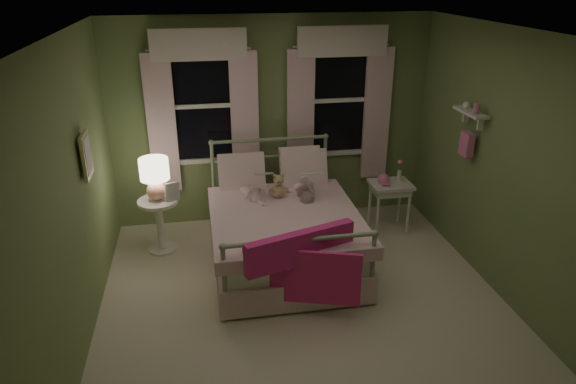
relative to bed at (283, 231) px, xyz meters
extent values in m
plane|color=silver|center=(0.06, -0.90, -0.38)|extent=(4.20, 4.20, 0.00)
plane|color=white|center=(0.06, -0.90, 2.22)|extent=(4.20, 4.20, 0.00)
plane|color=#7A8C54|center=(0.06, 1.20, 0.92)|extent=(4.00, 0.00, 4.00)
plane|color=#7A8C54|center=(0.06, -3.00, 0.92)|extent=(4.00, 0.00, 4.00)
plane|color=#7A8C54|center=(-1.94, -0.90, 0.92)|extent=(0.00, 4.20, 4.20)
plane|color=#7A8C54|center=(2.06, -0.90, 0.92)|extent=(0.00, 4.20, 4.20)
cube|color=white|center=(-0.01, -0.02, 0.04)|extent=(1.44, 1.94, 0.26)
cube|color=white|center=(-0.01, -0.02, -0.20)|extent=(1.54, 2.02, 0.30)
cube|color=white|center=(-0.01, -0.17, 0.22)|extent=(1.58, 1.75, 0.14)
cylinder|color=#9EB793|center=(-0.70, -0.02, -0.08)|extent=(0.04, 1.90, 0.04)
cylinder|color=#9EB793|center=(0.68, -0.02, -0.08)|extent=(0.04, 1.90, 0.04)
cylinder|color=#9EB793|center=(-0.72, 0.95, 0.20)|extent=(0.04, 0.04, 1.15)
cylinder|color=#9EB793|center=(0.70, 0.95, 0.20)|extent=(0.04, 0.04, 1.15)
sphere|color=#9EB793|center=(-0.72, 0.95, 0.77)|extent=(0.07, 0.07, 0.07)
sphere|color=#9EB793|center=(0.70, 0.95, 0.77)|extent=(0.07, 0.07, 0.07)
cylinder|color=#9EB793|center=(-0.01, 0.95, 0.77)|extent=(1.42, 0.04, 0.04)
cylinder|color=#9EB793|center=(-0.01, 0.95, 0.55)|extent=(1.38, 0.03, 0.03)
cylinder|color=#9EB793|center=(-0.72, -0.99, 0.02)|extent=(0.04, 0.04, 0.80)
cylinder|color=#9EB793|center=(0.70, -0.99, 0.02)|extent=(0.04, 0.04, 0.80)
sphere|color=#9EB793|center=(-0.72, -0.99, 0.42)|extent=(0.07, 0.07, 0.07)
sphere|color=#9EB793|center=(0.70, -0.99, 0.42)|extent=(0.07, 0.07, 0.07)
cylinder|color=#9EB793|center=(-0.01, -0.99, 0.42)|extent=(1.42, 0.04, 0.04)
cube|color=white|center=(-0.39, 0.68, 0.42)|extent=(0.55, 0.32, 0.57)
cube|color=white|center=(0.37, 0.68, 0.42)|extent=(0.55, 0.32, 0.57)
cube|color=white|center=(0.32, 0.68, 0.50)|extent=(0.48, 0.30, 0.51)
cube|color=#D92A82|center=(-0.01, -0.99, 0.34)|extent=(1.08, 0.43, 0.32)
cube|color=#E32C7D|center=(-0.01, -1.06, 0.07)|extent=(1.06, 0.36, 0.55)
imported|color=#F7D1DD|center=(-0.29, 0.43, 0.59)|extent=(0.32, 0.24, 0.80)
imported|color=#F7D1DD|center=(0.27, 0.43, 0.59)|extent=(0.38, 0.30, 0.78)
imported|color=beige|center=(-0.29, 0.18, 0.59)|extent=(0.20, 0.12, 0.26)
imported|color=beige|center=(0.27, 0.18, 0.54)|extent=(0.21, 0.13, 0.26)
sphere|color=tan|center=(-0.01, 0.28, 0.37)|extent=(0.16, 0.16, 0.16)
sphere|color=tan|center=(-0.01, 0.26, 0.51)|extent=(0.12, 0.12, 0.12)
sphere|color=tan|center=(-0.05, 0.26, 0.57)|extent=(0.05, 0.05, 0.05)
sphere|color=tan|center=(0.04, 0.26, 0.57)|extent=(0.05, 0.05, 0.05)
sphere|color=tan|center=(-0.09, 0.25, 0.39)|extent=(0.06, 0.06, 0.06)
sphere|color=tan|center=(0.07, 0.25, 0.39)|extent=(0.06, 0.06, 0.06)
sphere|color=#8C6B51|center=(-0.01, 0.21, 0.51)|extent=(0.04, 0.04, 0.04)
cylinder|color=white|center=(-1.37, 0.49, 0.25)|extent=(0.46, 0.46, 0.04)
cylinder|color=white|center=(-1.37, 0.49, -0.06)|extent=(0.08, 0.08, 0.60)
cylinder|color=white|center=(-1.37, 0.49, -0.36)|extent=(0.34, 0.34, 0.03)
sphere|color=#FFAE96|center=(-1.37, 0.49, 0.39)|extent=(0.22, 0.22, 0.22)
cylinder|color=pink|center=(-1.37, 0.49, 0.51)|extent=(0.03, 0.03, 0.13)
cylinder|color=#FFEAC6|center=(-1.37, 0.49, 0.65)|extent=(0.33, 0.33, 0.24)
imported|color=beige|center=(-1.27, 0.41, 0.28)|extent=(0.22, 0.26, 0.02)
cube|color=white|center=(1.43, 0.50, 0.25)|extent=(0.50, 0.40, 0.04)
cube|color=white|center=(1.43, 0.50, 0.18)|extent=(0.44, 0.34, 0.08)
cylinder|color=white|center=(1.23, 0.35, -0.07)|extent=(0.04, 0.04, 0.60)
cylinder|color=white|center=(1.63, 0.35, -0.07)|extent=(0.04, 0.04, 0.60)
cylinder|color=white|center=(1.23, 0.65, -0.07)|extent=(0.04, 0.04, 0.60)
cylinder|color=white|center=(1.63, 0.65, -0.07)|extent=(0.04, 0.04, 0.60)
sphere|color=pink|center=(1.33, 0.50, 0.33)|extent=(0.14, 0.14, 0.14)
cube|color=pink|center=(1.33, 0.41, 0.31)|extent=(0.11, 0.07, 0.04)
cylinder|color=white|center=(1.55, 0.55, 0.34)|extent=(0.05, 0.05, 0.14)
cylinder|color=#4C7F3F|center=(1.55, 0.55, 0.45)|extent=(0.01, 0.01, 0.12)
sphere|color=pink|center=(1.55, 0.55, 0.52)|extent=(0.06, 0.06, 0.06)
cube|color=black|center=(-0.79, 1.18, 1.17)|extent=(0.76, 0.02, 1.35)
cube|color=white|center=(-0.79, 1.16, 1.87)|extent=(0.84, 0.05, 0.06)
cube|color=white|center=(-0.79, 1.16, 0.47)|extent=(0.84, 0.05, 0.06)
cube|color=white|center=(-1.19, 1.16, 1.17)|extent=(0.06, 0.05, 1.40)
cube|color=white|center=(-0.39, 1.16, 1.17)|extent=(0.06, 0.05, 1.40)
cube|color=white|center=(-0.79, 1.16, 1.17)|extent=(0.76, 0.04, 0.05)
cube|color=silver|center=(-1.29, 1.12, 0.97)|extent=(0.34, 0.06, 1.70)
cube|color=white|center=(-0.29, 1.12, 0.97)|extent=(0.34, 0.06, 1.70)
cube|color=white|center=(-0.79, 1.10, 1.90)|extent=(1.10, 0.08, 0.36)
cylinder|color=white|center=(-0.79, 1.14, 1.84)|extent=(1.20, 0.03, 0.03)
cube|color=black|center=(0.91, 1.18, 1.17)|extent=(0.76, 0.02, 1.35)
cube|color=white|center=(0.91, 1.16, 1.87)|extent=(0.84, 0.05, 0.06)
cube|color=white|center=(0.91, 1.16, 0.47)|extent=(0.84, 0.05, 0.06)
cube|color=white|center=(0.51, 1.16, 1.17)|extent=(0.06, 0.05, 1.40)
cube|color=white|center=(1.31, 1.16, 1.17)|extent=(0.06, 0.05, 1.40)
cube|color=white|center=(0.91, 1.16, 1.17)|extent=(0.76, 0.04, 0.05)
cube|color=silver|center=(0.41, 1.12, 0.97)|extent=(0.34, 0.06, 1.70)
cube|color=silver|center=(1.41, 1.12, 0.97)|extent=(0.34, 0.06, 1.70)
cube|color=white|center=(0.91, 1.10, 1.90)|extent=(1.10, 0.08, 0.36)
cylinder|color=white|center=(0.91, 1.14, 1.84)|extent=(1.20, 0.03, 0.03)
cube|color=white|center=(1.95, -0.20, 1.32)|extent=(0.15, 0.50, 0.03)
cube|color=white|center=(1.99, -0.35, 1.24)|extent=(0.06, 0.03, 0.14)
cube|color=white|center=(1.99, -0.05, 1.24)|extent=(0.06, 0.03, 0.14)
cylinder|color=pink|center=(1.95, -0.30, 1.39)|extent=(0.06, 0.06, 0.10)
sphere|color=white|center=(1.95, -0.10, 1.37)|extent=(0.08, 0.08, 0.08)
cube|color=pink|center=(1.96, -0.20, 0.97)|extent=(0.08, 0.18, 0.26)
cube|color=beige|center=(-1.89, -0.30, 1.12)|extent=(0.03, 0.32, 0.42)
cube|color=silver|center=(-1.87, -0.30, 1.12)|extent=(0.01, 0.25, 0.34)
camera|label=1|loc=(-0.84, -5.02, 2.70)|focal=32.00mm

